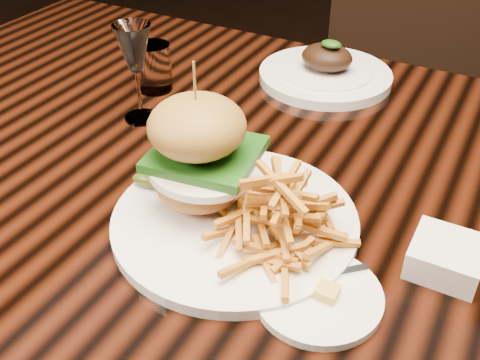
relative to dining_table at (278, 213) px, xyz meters
The scene contains 8 objects.
dining_table is the anchor object (origin of this frame).
burger_plate 0.19m from the dining_table, 90.85° to the right, with size 0.31×0.31×0.20m.
side_saucer 0.26m from the dining_table, 55.47° to the right, with size 0.14×0.14×0.02m.
ramekin 0.28m from the dining_table, 19.87° to the right, with size 0.08×0.08×0.04m, color white.
wine_glass 0.33m from the dining_table, behind, with size 0.06×0.06×0.16m.
water_tumbler 0.35m from the dining_table, 157.46° to the left, with size 0.06×0.06×0.08m, color white.
far_dish 0.32m from the dining_table, 99.76° to the left, with size 0.24×0.24×0.08m.
chair_far 0.90m from the dining_table, 91.58° to the left, with size 0.55×0.56×0.95m.
Camera 1 is at (0.26, -0.61, 1.21)m, focal length 42.00 mm.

